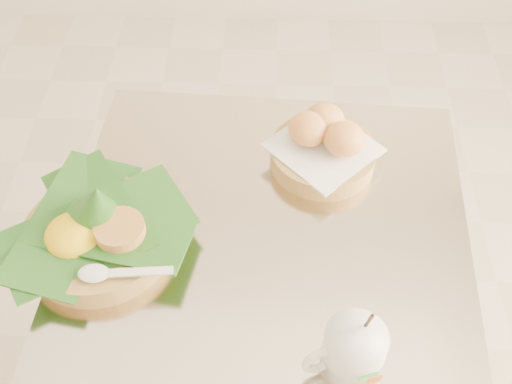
{
  "coord_description": "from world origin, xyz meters",
  "views": [
    {
      "loc": [
        0.21,
        -0.63,
        1.64
      ],
      "look_at": [
        0.18,
        0.07,
        0.82
      ],
      "focal_mm": 45.0,
      "sensor_mm": 36.0,
      "label": 1
    }
  ],
  "objects_px": {
    "cafe_table": "(265,298)",
    "bread_basket": "(324,145)",
    "rice_basket": "(96,230)",
    "coffee_mug": "(352,350)"
  },
  "relations": [
    {
      "from": "bread_basket",
      "to": "coffee_mug",
      "type": "relative_size",
      "value": 1.5
    },
    {
      "from": "rice_basket",
      "to": "coffee_mug",
      "type": "height_order",
      "value": "same"
    },
    {
      "from": "bread_basket",
      "to": "coffee_mug",
      "type": "distance_m",
      "value": 0.42
    },
    {
      "from": "rice_basket",
      "to": "bread_basket",
      "type": "distance_m",
      "value": 0.44
    },
    {
      "from": "cafe_table",
      "to": "bread_basket",
      "type": "bearing_deg",
      "value": 59.38
    },
    {
      "from": "rice_basket",
      "to": "bread_basket",
      "type": "relative_size",
      "value": 1.32
    },
    {
      "from": "bread_basket",
      "to": "coffee_mug",
      "type": "height_order",
      "value": "coffee_mug"
    },
    {
      "from": "cafe_table",
      "to": "rice_basket",
      "type": "relative_size",
      "value": 2.38
    },
    {
      "from": "rice_basket",
      "to": "cafe_table",
      "type": "bearing_deg",
      "value": 8.02
    },
    {
      "from": "rice_basket",
      "to": "bread_basket",
      "type": "height_order",
      "value": "rice_basket"
    }
  ]
}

